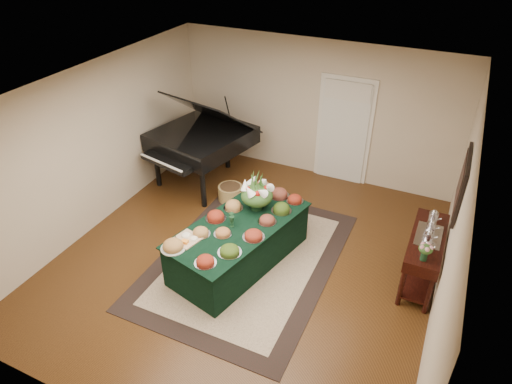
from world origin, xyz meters
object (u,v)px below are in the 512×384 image
at_px(buffet_table, 240,243).
at_px(grand_piano, 201,138).
at_px(floral_centerpiece, 257,192).
at_px(mahogany_sideboard, 426,247).

xyz_separation_m(buffet_table, grand_piano, (-1.72, 1.84, 0.59)).
distance_m(floral_centerpiece, mahogany_sideboard, 2.54).
relative_size(grand_piano, mahogany_sideboard, 1.56).
distance_m(buffet_table, floral_centerpiece, 0.82).
xyz_separation_m(buffet_table, floral_centerpiece, (0.07, 0.48, 0.66)).
bearing_deg(buffet_table, mahogany_sideboard, 15.35).
bearing_deg(floral_centerpiece, grand_piano, 142.69).
bearing_deg(grand_piano, mahogany_sideboard, -14.87).
relative_size(buffet_table, grand_piano, 1.16).
distance_m(grand_piano, mahogany_sideboard, 4.45).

